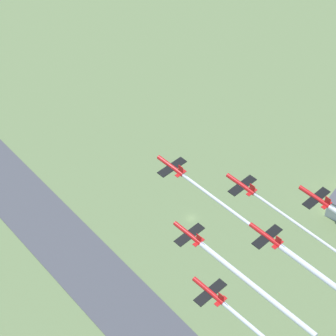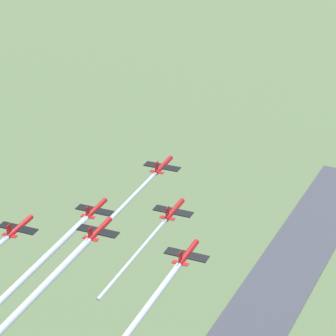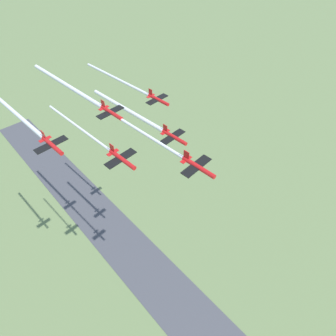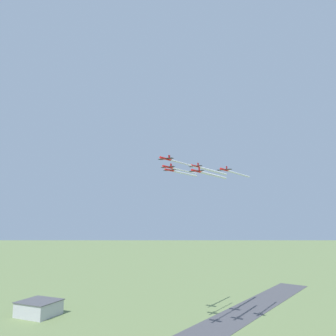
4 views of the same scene
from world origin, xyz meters
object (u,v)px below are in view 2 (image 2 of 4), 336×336
object	(u,v)px
jet_0	(163,166)
jet_2	(174,210)
jet_3	(19,227)
jet_5	(187,254)
jet_4	(99,230)
jet_1	(95,209)

from	to	relation	value
jet_0	jet_2	xyz separation A→B (m)	(-6.51, 17.80, -1.52)
jet_2	jet_3	distance (m)	33.19
jet_0	jet_5	distance (m)	37.91
jet_4	jet_2	bearing A→B (deg)	59.53
jet_1	jet_3	distance (m)	19.05
jet_3	jet_5	xyz separation A→B (m)	(-37.81, 6.91, 2.87)
jet_1	jet_3	world-z (taller)	jet_3
jet_2	jet_4	world-z (taller)	jet_4
jet_3	jet_4	distance (m)	19.58
jet_0	jet_1	size ratio (longest dim) A/B	1.00
jet_2	jet_3	xyz separation A→B (m)	(31.30, 10.88, -1.97)
jet_5	jet_3	bearing A→B (deg)	-180.00
jet_4	jet_5	xyz separation A→B (m)	(-18.91, 3.46, -0.87)
jet_0	jet_4	world-z (taller)	jet_4
jet_3	jet_5	bearing A→B (deg)	0.00
jet_4	jet_5	bearing A→B (deg)	-0.00
jet_2	jet_5	xyz separation A→B (m)	(-6.51, 17.80, 0.89)
jet_0	jet_1	distance (m)	19.72
jet_0	jet_2	size ratio (longest dim) A/B	1.00
jet_1	jet_5	world-z (taller)	jet_5
jet_3	jet_2	bearing A→B (deg)	29.54
jet_0	jet_1	world-z (taller)	jet_0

